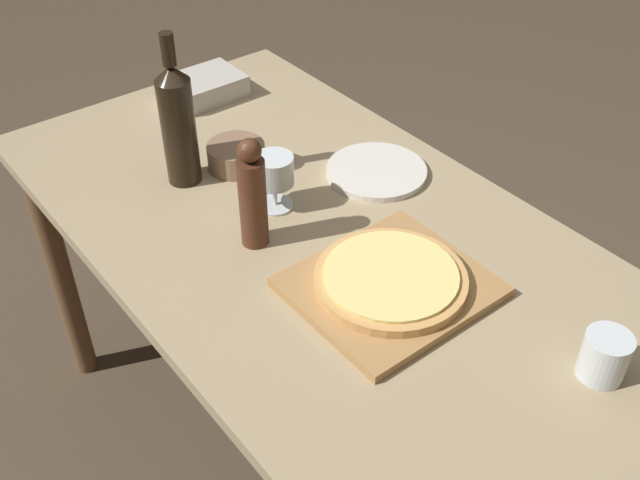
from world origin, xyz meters
name	(u,v)px	position (x,y,z in m)	size (l,w,h in m)	color
ground_plane	(326,470)	(0.00, 0.00, 0.00)	(12.00, 12.00, 0.00)	#4C3D2D
dining_table	(328,277)	(0.00, 0.00, 0.67)	(0.79, 1.56, 0.78)	#9E8966
cutting_board	(390,287)	(-0.01, -0.18, 0.79)	(0.33, 0.29, 0.02)	#A87A47
pizza	(391,278)	(-0.01, -0.18, 0.81)	(0.27, 0.27, 0.02)	tan
wine_bottle	(178,123)	(-0.12, 0.35, 0.92)	(0.07, 0.07, 0.33)	black
pepper_mill	(252,195)	(-0.12, 0.08, 0.89)	(0.05, 0.05, 0.23)	#4C2819
wine_glass	(274,173)	(-0.02, 0.15, 0.86)	(0.08, 0.08, 0.12)	silver
small_bowl	(238,155)	(0.00, 0.32, 0.80)	(0.13, 0.13, 0.05)	#84664C
drinking_tumbler	(605,356)	(0.12, -0.53, 0.82)	(0.08, 0.08, 0.08)	silver
dinner_plate	(377,171)	(0.22, 0.11, 0.78)	(0.22, 0.22, 0.01)	silver
food_container	(205,87)	(0.11, 0.64, 0.80)	(0.18, 0.14, 0.06)	#BCB7AD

